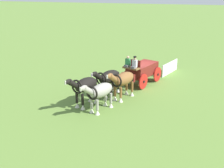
# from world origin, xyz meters

# --- Properties ---
(ground_plane) EXTENTS (220.00, 220.00, 0.00)m
(ground_plane) POSITION_xyz_m (0.00, 0.00, 0.00)
(ground_plane) COLOR olive
(show_wagon) EXTENTS (5.85, 2.82, 2.70)m
(show_wagon) POSITION_xyz_m (0.17, -0.06, 1.18)
(show_wagon) COLOR maroon
(show_wagon) RESTS_ON ground
(draft_horse_rear_near) EXTENTS (3.06, 1.56, 2.30)m
(draft_horse_rear_near) POSITION_xyz_m (3.82, -0.65, 1.42)
(draft_horse_rear_near) COLOR brown
(draft_horse_rear_near) RESTS_ON ground
(draft_horse_rear_off) EXTENTS (3.13, 1.62, 2.19)m
(draft_horse_rear_off) POSITION_xyz_m (3.39, -1.88, 1.33)
(draft_horse_rear_off) COLOR black
(draft_horse_rear_off) RESTS_ON ground
(draft_horse_lead_near) EXTENTS (3.01, 1.53, 2.19)m
(draft_horse_lead_near) POSITION_xyz_m (6.28, -1.52, 1.32)
(draft_horse_lead_near) COLOR #9E998E
(draft_horse_lead_near) RESTS_ON ground
(draft_horse_lead_off) EXTENTS (2.92, 1.53, 2.32)m
(draft_horse_lead_off) POSITION_xyz_m (5.84, -2.74, 1.43)
(draft_horse_lead_off) COLOR black
(draft_horse_lead_off) RESTS_ON ground
(sponsor_banner) EXTENTS (3.06, 1.05, 1.10)m
(sponsor_banner) POSITION_xyz_m (-3.55, 1.93, 0.55)
(sponsor_banner) COLOR silver
(sponsor_banner) RESTS_ON ground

